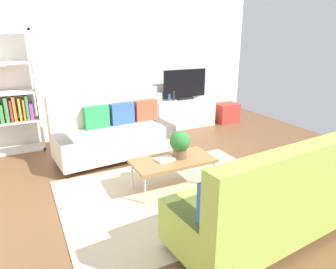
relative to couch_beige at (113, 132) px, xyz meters
name	(u,v)px	position (x,y,z in m)	size (l,w,h in m)	color
ground_plane	(175,188)	(0.41, -1.44, -0.45)	(7.68, 7.68, 0.00)	brown
wall_far	(111,63)	(0.41, 1.36, 1.00)	(6.40, 0.12, 2.90)	white
area_rug	(176,194)	(0.34, -1.62, -0.45)	(2.90, 2.20, 0.01)	beige
couch_beige	(113,132)	(0.00, 0.00, 0.00)	(1.97, 1.01, 1.10)	beige
couch_green	(266,204)	(0.69, -2.84, -0.01)	(1.97, 1.01, 1.10)	#A3BC4C
coffee_table	(173,161)	(0.39, -1.42, -0.06)	(1.10, 0.56, 0.42)	#9E7042
tv_console	(184,113)	(1.93, 1.02, -0.13)	(1.40, 0.44, 0.64)	silver
tv	(185,85)	(1.93, 1.00, 0.50)	(1.00, 0.20, 0.64)	black
bookshelf	(2,98)	(-1.60, 1.04, 0.52)	(1.10, 0.36, 2.10)	white
storage_trunk	(226,113)	(3.03, 0.92, -0.23)	(0.52, 0.40, 0.44)	#B2382D
potted_plant	(180,143)	(0.50, -1.41, 0.18)	(0.28, 0.28, 0.38)	brown
table_book_0	(165,159)	(0.28, -1.40, -0.02)	(0.24, 0.18, 0.03)	silver
vase_0	(159,97)	(1.35, 1.07, 0.27)	(0.13, 0.13, 0.17)	silver
bottle_0	(169,97)	(1.54, 0.98, 0.26)	(0.05, 0.05, 0.15)	#3359B2
bottle_1	(173,96)	(1.64, 0.98, 0.29)	(0.06, 0.06, 0.20)	#262626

